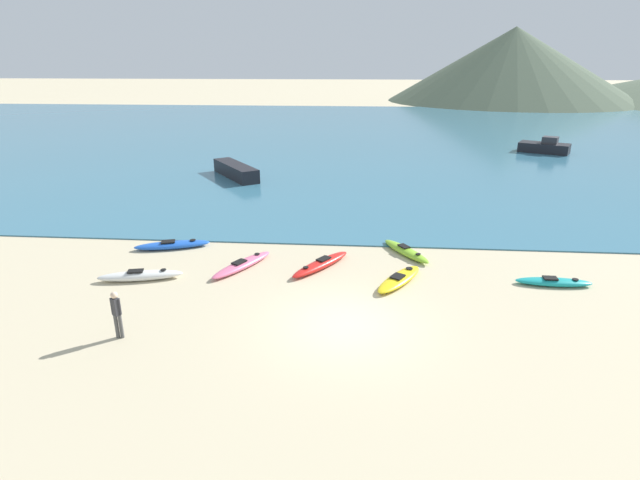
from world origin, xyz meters
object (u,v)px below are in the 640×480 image
moored_boat_0 (545,147)px  kayak_on_sand_5 (321,264)px  kayak_on_sand_0 (406,251)px  moored_boat_1 (236,171)px  person_near_foreground (117,312)px  kayak_on_sand_3 (140,276)px  kayak_on_sand_4 (242,264)px  kayak_on_sand_6 (399,279)px  kayak_on_sand_1 (172,245)px  kayak_on_sand_2 (554,282)px

moored_boat_0 → kayak_on_sand_5: bearing=-123.0°
kayak_on_sand_0 → moored_boat_1: moored_boat_1 is taller
kayak_on_sand_5 → person_near_foreground: bearing=-134.0°
person_near_foreground → kayak_on_sand_3: bearing=105.4°
person_near_foreground → moored_boat_1: 21.56m
kayak_on_sand_4 → kayak_on_sand_6: bearing=-8.2°
kayak_on_sand_1 → moored_boat_0: (24.65, 25.89, 0.40)m
kayak_on_sand_0 → kayak_on_sand_3: size_ratio=0.91×
kayak_on_sand_5 → kayak_on_sand_4: bearing=-174.9°
kayak_on_sand_2 → moored_boat_1: bearing=134.1°
kayak_on_sand_3 → moored_boat_0: size_ratio=0.70×
kayak_on_sand_6 → moored_boat_1: size_ratio=0.57×
kayak_on_sand_4 → moored_boat_1: bearing=104.5°
kayak_on_sand_6 → moored_boat_1: 19.76m
kayak_on_sand_2 → moored_boat_1: size_ratio=0.54×
kayak_on_sand_3 → kayak_on_sand_0: bearing=18.7°
kayak_on_sand_3 → kayak_on_sand_5: bearing=14.4°
kayak_on_sand_0 → person_near_foreground: (-9.19, -7.60, 0.72)m
kayak_on_sand_4 → person_near_foreground: 6.14m
kayak_on_sand_2 → kayak_on_sand_4: (-11.96, 0.66, 0.02)m
kayak_on_sand_1 → kayak_on_sand_0: bearing=0.5°
kayak_on_sand_5 → person_near_foreground: person_near_foreground is taller
kayak_on_sand_1 → kayak_on_sand_4: 4.11m
kayak_on_sand_1 → kayak_on_sand_3: 3.41m
kayak_on_sand_0 → kayak_on_sand_1: size_ratio=0.87×
kayak_on_sand_0 → kayak_on_sand_6: size_ratio=0.99×
kayak_on_sand_0 → kayak_on_sand_3: bearing=-161.3°
kayak_on_sand_0 → kayak_on_sand_1: kayak_on_sand_1 is taller
kayak_on_sand_6 → kayak_on_sand_4: bearing=171.8°
kayak_on_sand_6 → person_near_foreground: (-8.71, -4.67, 0.73)m
moored_boat_0 → moored_boat_1: size_ratio=0.88×
kayak_on_sand_1 → kayak_on_sand_3: kayak_on_sand_3 is taller
kayak_on_sand_1 → kayak_on_sand_2: (15.58, -2.62, -0.02)m
kayak_on_sand_0 → kayak_on_sand_3: (-10.32, -3.50, 0.03)m
kayak_on_sand_1 → person_near_foreground: (1.14, -7.52, 0.72)m
kayak_on_sand_6 → person_near_foreground: bearing=-151.8°
moored_boat_1 → kayak_on_sand_2: bearing=-45.9°
kayak_on_sand_0 → moored_boat_0: moored_boat_0 is taller
person_near_foreground → moored_boat_1: (-1.64, 21.50, -0.35)m
kayak_on_sand_0 → kayak_on_sand_6: 2.97m
kayak_on_sand_4 → person_near_foreground: size_ratio=2.11×
moored_boat_1 → kayak_on_sand_4: bearing=-75.5°
moored_boat_0 → moored_boat_1: 27.83m
kayak_on_sand_2 → kayak_on_sand_3: (-15.57, -0.79, 0.05)m
kayak_on_sand_4 → moored_boat_0: size_ratio=0.71×
kayak_on_sand_0 → kayak_on_sand_5: 3.95m
moored_boat_0 → kayak_on_sand_1: bearing=-133.6°
kayak_on_sand_2 → kayak_on_sand_5: 8.84m
kayak_on_sand_4 → kayak_on_sand_5: (3.17, 0.28, 0.01)m
kayak_on_sand_4 → kayak_on_sand_5: 3.18m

